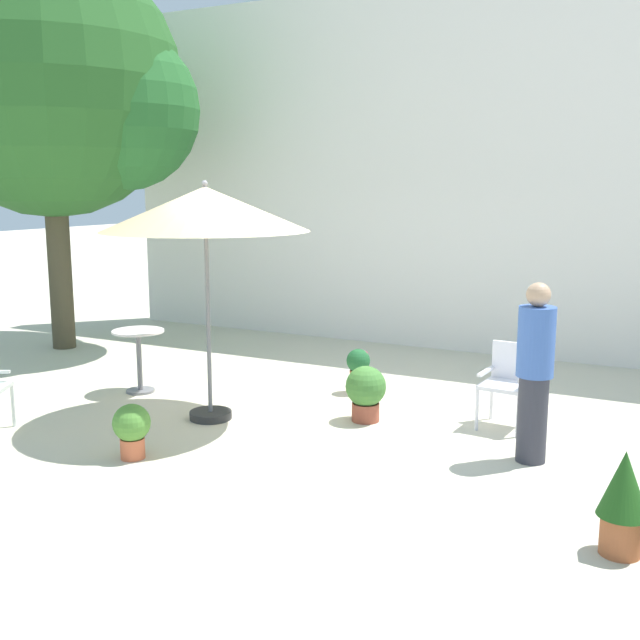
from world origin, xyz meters
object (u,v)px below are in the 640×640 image
at_px(shade_tree, 54,82).
at_px(potted_plant_1, 623,498).
at_px(standing_person, 535,371).
at_px(potted_plant_3, 366,391).
at_px(patio_chair_0, 508,379).
at_px(patio_umbrella_0, 205,211).
at_px(potted_plant_5, 358,368).
at_px(cafe_table_0, 139,350).
at_px(potted_plant_0, 132,428).

height_order(shade_tree, potted_plant_1, shade_tree).
bearing_deg(standing_person, potted_plant_3, 167.41).
bearing_deg(patio_chair_0, patio_umbrella_0, -157.33).
xyz_separation_m(shade_tree, potted_plant_5, (4.91, -0.33, -3.55)).
relative_size(shade_tree, patio_umbrella_0, 2.33).
bearing_deg(potted_plant_1, cafe_table_0, 163.05).
bearing_deg(shade_tree, potted_plant_5, -3.83).
bearing_deg(potted_plant_0, patio_chair_0, 41.69).
height_order(potted_plant_0, potted_plant_5, potted_plant_5).
distance_m(shade_tree, potted_plant_1, 9.33).
xyz_separation_m(potted_plant_0, potted_plant_1, (4.07, 0.08, 0.11)).
distance_m(cafe_table_0, potted_plant_0, 2.25).
bearing_deg(shade_tree, potted_plant_1, -21.24).
distance_m(shade_tree, potted_plant_3, 6.60).
height_order(patio_chair_0, potted_plant_5, patio_chair_0).
height_order(patio_chair_0, standing_person, standing_person).
height_order(potted_plant_1, potted_plant_5, potted_plant_1).
bearing_deg(potted_plant_0, potted_plant_1, 1.16).
relative_size(shade_tree, potted_plant_5, 10.88).
bearing_deg(cafe_table_0, shade_tree, 150.55).
height_order(potted_plant_5, standing_person, standing_person).
distance_m(cafe_table_0, patio_chair_0, 4.21).
distance_m(patio_umbrella_0, potted_plant_1, 4.65).
xyz_separation_m(cafe_table_0, potted_plant_1, (5.47, -1.67, -0.12)).
bearing_deg(patio_umbrella_0, cafe_table_0, 160.58).
xyz_separation_m(patio_umbrella_0, potted_plant_3, (1.47, 0.67, -1.84)).
relative_size(cafe_table_0, potted_plant_3, 1.28).
bearing_deg(potted_plant_5, patio_chair_0, -13.47).
bearing_deg(potted_plant_5, potted_plant_1, -41.59).
height_order(potted_plant_1, potted_plant_3, potted_plant_1).
bearing_deg(potted_plant_3, potted_plant_0, -125.98).
bearing_deg(potted_plant_3, cafe_table_0, -175.97).
height_order(patio_chair_0, potted_plant_0, patio_chair_0).
xyz_separation_m(potted_plant_1, standing_person, (-0.89, 1.47, 0.43)).
distance_m(shade_tree, patio_chair_0, 7.59).
distance_m(potted_plant_0, standing_person, 3.58).
height_order(shade_tree, patio_chair_0, shade_tree).
relative_size(potted_plant_0, potted_plant_3, 0.86).
relative_size(patio_umbrella_0, standing_person, 1.54).
relative_size(potted_plant_0, potted_plant_5, 0.95).
relative_size(shade_tree, cafe_table_0, 7.70).
distance_m(potted_plant_3, standing_person, 1.88).
distance_m(patio_chair_0, potted_plant_3, 1.44).
relative_size(shade_tree, potted_plant_0, 11.49).
relative_size(potted_plant_1, potted_plant_3, 1.24).
bearing_deg(potted_plant_3, patio_chair_0, 20.58).
relative_size(potted_plant_3, standing_person, 0.36).
distance_m(patio_umbrella_0, cafe_table_0, 2.18).
relative_size(shade_tree, potted_plant_3, 9.89).
distance_m(patio_chair_0, potted_plant_5, 1.91).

